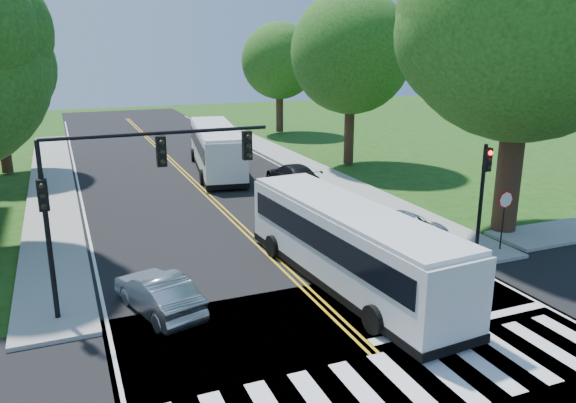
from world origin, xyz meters
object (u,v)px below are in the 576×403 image
signal_nw (125,180)px  dark_sedan (293,175)px  hatchback (158,293)px  bus_follow (216,148)px  bus_lead (348,244)px  signal_ne (484,183)px  suv (393,225)px

signal_nw → dark_sedan: (11.22, 13.33, -3.67)m
signal_nw → hatchback: (0.71, -0.53, -3.70)m
bus_follow → hatchback: (-7.34, -19.73, -0.95)m
signal_nw → bus_follow: (8.05, 19.20, -2.75)m
bus_lead → dark_sedan: size_ratio=2.38×
signal_nw → signal_ne: 14.13m
bus_lead → hatchback: (-6.69, 0.32, -0.88)m
bus_follow → dark_sedan: 6.73m
bus_follow → suv: size_ratio=2.54×
signal_nw → dark_sedan: 17.81m
signal_nw → hatchback: size_ratio=1.77×
bus_follow → suv: (3.51, -16.55, -0.95)m
signal_nw → bus_follow: size_ratio=0.59×
hatchback → suv: 11.31m
signal_nw → hatchback: 3.81m
bus_lead → hatchback: size_ratio=2.84×
signal_ne → suv: bearing=133.3°
signal_nw → signal_ne: (14.06, 0.01, -1.41)m
hatchback → bus_lead: bearing=161.2°
signal_ne → dark_sedan: signal_ne is taller
suv → bus_follow: bearing=-95.0°
bus_follow → bus_lead: bearing=97.0°
signal_nw → suv: (11.56, 2.65, -3.71)m
signal_ne → bus_lead: 6.86m
bus_lead → suv: bearing=-144.3°
bus_lead → bus_follow: bearing=-96.2°
signal_nw → suv: 12.43m
suv → dark_sedan: dark_sedan is taller
bus_lead → hatchback: bearing=-7.1°
signal_ne → dark_sedan: 13.80m
signal_ne → bus_follow: bearing=107.4°
bus_lead → dark_sedan: bearing=-109.5°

